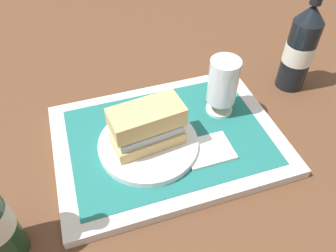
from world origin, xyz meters
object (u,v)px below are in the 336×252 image
object	(u,v)px
beer_glass	(223,85)
beer_bottle	(301,47)
plate	(148,144)
sandwich	(149,125)

from	to	relation	value
beer_glass	beer_bottle	world-z (taller)	beer_bottle
plate	sandwich	size ratio (longest dim) A/B	1.39
beer_bottle	plate	bearing A→B (deg)	-164.90
plate	beer_bottle	world-z (taller)	beer_bottle
plate	beer_glass	size ratio (longest dim) A/B	1.52
plate	sandwich	xyz separation A→B (m)	(0.00, 0.00, 0.05)
sandwich	beer_bottle	size ratio (longest dim) A/B	0.51
sandwich	beer_bottle	bearing A→B (deg)	8.41
beer_glass	beer_bottle	xyz separation A→B (m)	(0.21, 0.05, 0.02)
plate	beer_bottle	bearing A→B (deg)	15.10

